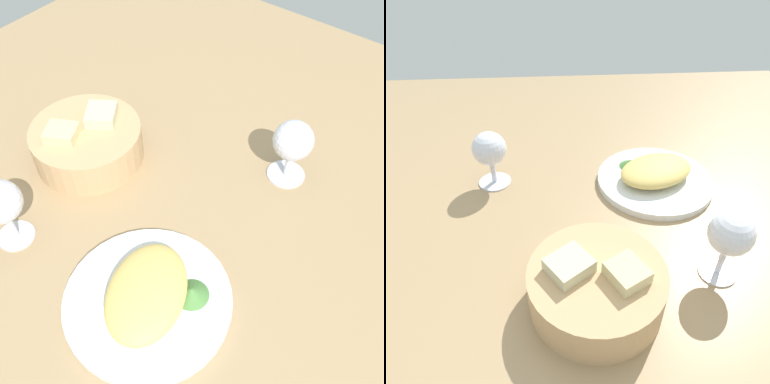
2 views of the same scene
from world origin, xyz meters
The scene contains 7 objects.
ground_plane centered at (0.00, 0.00, -1.00)cm, with size 140.00×140.00×2.00cm, color tan.
plate centered at (-12.80, -6.56, 0.70)cm, with size 23.70×23.70×1.40cm, color silver.
omelette centered at (-12.80, -6.56, 3.23)cm, with size 15.76×10.82×3.65cm, color #E0C165.
lettuce_garnish centered at (-8.56, -11.03, 2.23)cm, with size 4.98×4.98×1.66cm, color #4C803C.
bread_basket centered at (2.60, 21.10, 3.52)cm, with size 19.29×19.29×8.54cm.
wine_glass_near centered at (20.44, -9.19, 7.56)cm, with size 6.76×6.76×11.61cm.
wine_glass_far centered at (-17.01, 17.33, 8.01)cm, with size 6.62×6.62×11.94cm.
Camera 2 is at (7.35, 51.57, 44.48)cm, focal length 33.16 mm.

